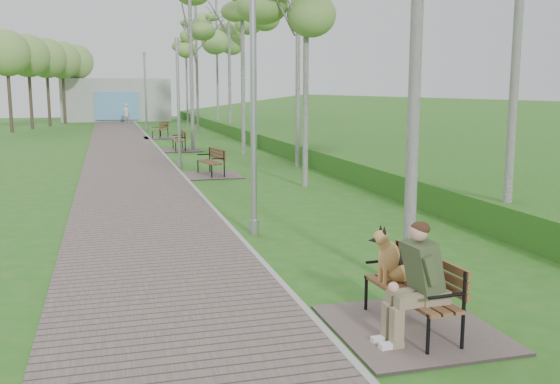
{
  "coord_description": "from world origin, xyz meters",
  "views": [
    {
      "loc": [
        -2.55,
        -11.74,
        3.04
      ],
      "look_at": [
        0.4,
        -1.13,
        1.22
      ],
      "focal_mm": 40.0,
      "sensor_mm": 36.0,
      "label": 1
    }
  ],
  "objects": [
    {
      "name": "lamp_post_near",
      "position": [
        0.37,
        0.8,
        2.53
      ],
      "size": [
        0.21,
        0.21,
        5.41
      ],
      "color": "#9B9EA3",
      "rests_on": "ground"
    },
    {
      "name": "birch_far_c",
      "position": [
        5.29,
        33.23,
        7.57
      ],
      "size": [
        2.31,
        2.31,
        9.64
      ],
      "color": "silver",
      "rests_on": "ground"
    },
    {
      "name": "embankment",
      "position": [
        12.0,
        20.0,
        0.0
      ],
      "size": [
        14.0,
        70.0,
        1.6
      ],
      "primitive_type": "cube",
      "color": "#43712A",
      "rests_on": "ground"
    },
    {
      "name": "bench_second",
      "position": [
        0.95,
        9.97,
        0.22
      ],
      "size": [
        1.94,
        2.16,
        1.19
      ],
      "color": "#60534E",
      "rests_on": "ground"
    },
    {
      "name": "kerb",
      "position": [
        0.0,
        21.5,
        0.03
      ],
      "size": [
        0.1,
        67.0,
        0.05
      ],
      "primitive_type": "cube",
      "color": "#999993",
      "rests_on": "ground"
    },
    {
      "name": "walkway",
      "position": [
        -1.75,
        21.5,
        0.02
      ],
      "size": [
        3.5,
        67.0,
        0.04
      ],
      "primitive_type": "cube",
      "color": "#60534E",
      "rests_on": "ground"
    },
    {
      "name": "birch_distant_a",
      "position": [
        3.6,
        37.29,
        6.9
      ],
      "size": [
        2.48,
        2.48,
        8.79
      ],
      "color": "silver",
      "rests_on": "ground"
    },
    {
      "name": "birch_far_a",
      "position": [
        5.21,
        28.2,
        6.63
      ],
      "size": [
        2.57,
        2.57,
        8.45
      ],
      "color": "silver",
      "rests_on": "ground"
    },
    {
      "name": "ground",
      "position": [
        0.0,
        0.0,
        0.0
      ],
      "size": [
        120.0,
        120.0,
        0.0
      ],
      "primitive_type": "plane",
      "color": "#236617",
      "rests_on": "ground"
    },
    {
      "name": "bench_main",
      "position": [
        1.01,
        -4.96,
        0.49
      ],
      "size": [
        1.99,
        2.21,
        1.74
      ],
      "color": "#60534E",
      "rests_on": "ground"
    },
    {
      "name": "birch_far_b",
      "position": [
        3.46,
        30.63,
        7.0
      ],
      "size": [
        2.28,
        2.28,
        8.91
      ],
      "color": "silver",
      "rests_on": "ground"
    },
    {
      "name": "lamp_post_second",
      "position": [
        0.15,
        12.49,
        2.31
      ],
      "size": [
        0.19,
        0.19,
        4.94
      ],
      "color": "#9B9EA3",
      "rests_on": "ground"
    },
    {
      "name": "lamp_post_third",
      "position": [
        0.29,
        34.68,
        2.63
      ],
      "size": [
        0.22,
        0.22,
        5.64
      ],
      "color": "#9B9EA3",
      "rests_on": "ground"
    },
    {
      "name": "birch_mid_b",
      "position": [
        4.82,
        19.41,
        7.39
      ],
      "size": [
        2.45,
        2.45,
        9.41
      ],
      "color": "silver",
      "rests_on": "ground"
    },
    {
      "name": "birch_mid_c",
      "position": [
        1.64,
        19.69,
        6.97
      ],
      "size": [
        2.89,
        2.89,
        8.87
      ],
      "color": "silver",
      "rests_on": "ground"
    },
    {
      "name": "bench_third",
      "position": [
        0.91,
        19.47,
        0.23
      ],
      "size": [
        2.0,
        2.22,
        1.23
      ],
      "color": "#60534E",
      "rests_on": "ground"
    },
    {
      "name": "pedestrian_near",
      "position": [
        -0.79,
        45.91,
        0.88
      ],
      "size": [
        0.69,
        0.5,
        1.75
      ],
      "primitive_type": "imported",
      "rotation": [
        0.0,
        0.0,
        3.28
      ],
      "color": "silver",
      "rests_on": "ground"
    },
    {
      "name": "building_north",
      "position": [
        -1.5,
        50.97,
        1.99
      ],
      "size": [
        10.0,
        5.2,
        4.0
      ],
      "color": "#9E9E99",
      "rests_on": "ground"
    },
    {
      "name": "bench_far",
      "position": [
        0.69,
        27.79,
        0.24
      ],
      "size": [
        2.07,
        2.3,
        1.27
      ],
      "color": "#60534E",
      "rests_on": "ground"
    }
  ]
}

